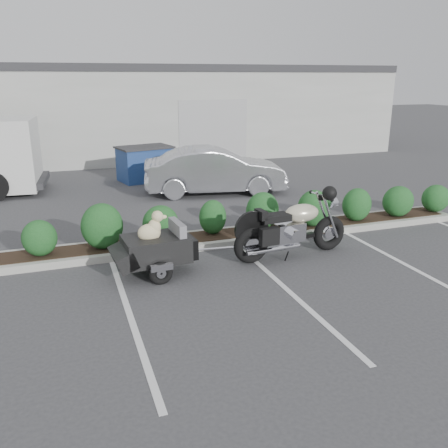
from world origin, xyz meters
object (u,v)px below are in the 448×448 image
object	(u,v)px
pet_trailer	(155,248)
sedan	(215,171)
motorcycle	(292,229)
dumpster	(145,163)

from	to	relation	value
pet_trailer	sedan	size ratio (longest dim) A/B	0.47
sedan	pet_trailer	bearing A→B (deg)	162.53
pet_trailer	sedan	xyz separation A→B (m)	(3.05, 5.69, 0.20)
sedan	motorcycle	bearing A→B (deg)	-171.88
sedan	dumpster	xyz separation A→B (m)	(-1.70, 2.66, -0.11)
motorcycle	pet_trailer	world-z (taller)	motorcycle
pet_trailer	sedan	world-z (taller)	sedan
motorcycle	dumpster	bearing A→B (deg)	95.36
motorcycle	pet_trailer	distance (m)	2.79
sedan	dumpster	size ratio (longest dim) A/B	2.12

